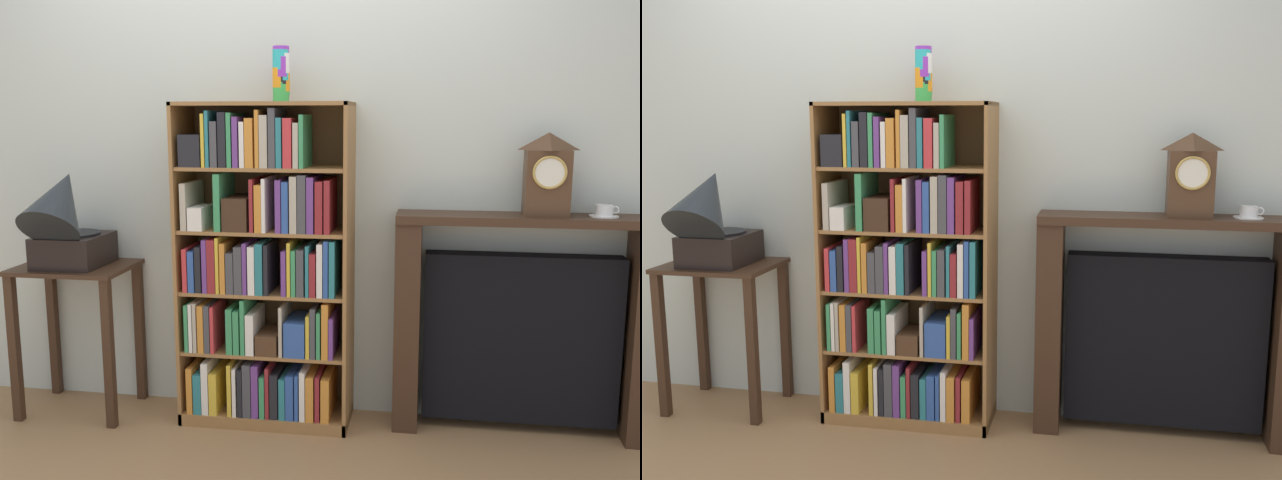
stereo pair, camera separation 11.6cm
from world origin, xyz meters
TOP-DOWN VIEW (x-y plane):
  - ground_plane at (0.00, 0.00)m, footprint 7.84×6.40m
  - wall_back at (0.12, 0.28)m, footprint 4.84×0.08m
  - bookshelf at (-0.01, 0.06)m, footprint 0.83×0.34m
  - cup_stack at (0.08, 0.10)m, footprint 0.08×0.08m
  - side_table_left at (-0.98, 0.03)m, footprint 0.56×0.43m
  - gramophone at (-0.98, -0.04)m, footprint 0.31×0.50m
  - fireplace_mantel at (1.23, 0.14)m, footprint 1.19×0.25m
  - mantel_clock at (1.30, 0.12)m, footprint 0.20×0.15m
  - teacup_with_saucer at (1.56, 0.12)m, footprint 0.13×0.13m

SIDE VIEW (x-z plane):
  - ground_plane at x=0.00m, z-range -0.02..0.00m
  - fireplace_mantel at x=1.23m, z-range -0.01..1.05m
  - side_table_left at x=-0.98m, z-range 0.17..0.94m
  - bookshelf at x=-0.01m, z-range -0.05..1.52m
  - gramophone at x=-0.98m, z-range 0.73..1.29m
  - teacup_with_saucer at x=1.56m, z-range 1.06..1.11m
  - mantel_clock at x=1.30m, z-range 1.06..1.44m
  - wall_back at x=0.12m, z-range 0.00..2.60m
  - cup_stack at x=0.08m, z-range 1.57..1.83m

